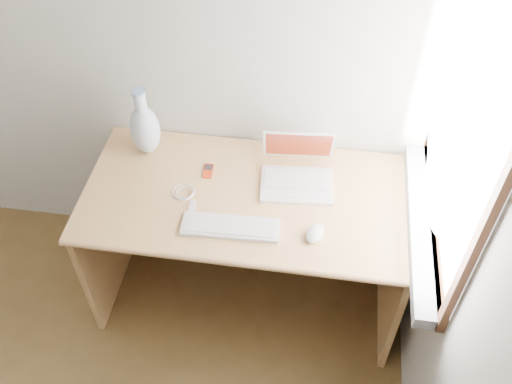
# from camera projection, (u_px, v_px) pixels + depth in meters

# --- Properties ---
(back_wall) EXTENTS (3.50, 0.04, 2.60)m
(back_wall) POSITION_uv_depth(u_px,v_px,m) (42.00, 24.00, 2.46)
(back_wall) COLOR silver
(back_wall) RESTS_ON floor
(window) EXTENTS (0.11, 0.99, 1.10)m
(window) POSITION_uv_depth(u_px,v_px,m) (457.00, 135.00, 2.00)
(window) COLOR silver
(window) RESTS_ON right_wall
(desk) EXTENTS (1.44, 0.72, 0.76)m
(desk) POSITION_uv_depth(u_px,v_px,m) (250.00, 213.00, 2.73)
(desk) COLOR tan
(desk) RESTS_ON floor
(laptop) EXTENTS (0.34, 0.29, 0.22)m
(laptop) POSITION_uv_depth(u_px,v_px,m) (298.00, 172.00, 2.53)
(laptop) COLOR white
(laptop) RESTS_ON desk
(external_keyboard) EXTENTS (0.41, 0.14, 0.02)m
(external_keyboard) POSITION_uv_depth(u_px,v_px,m) (230.00, 227.00, 2.37)
(external_keyboard) COLOR white
(external_keyboard) RESTS_ON desk
(mouse) EXTENTS (0.10, 0.13, 0.04)m
(mouse) POSITION_uv_depth(u_px,v_px,m) (315.00, 233.00, 2.33)
(mouse) COLOR white
(mouse) RESTS_ON desk
(ipod) EXTENTS (0.04, 0.09, 0.01)m
(ipod) POSITION_uv_depth(u_px,v_px,m) (208.00, 171.00, 2.60)
(ipod) COLOR #A3230B
(ipod) RESTS_ON desk
(cable_coil) EXTENTS (0.11, 0.11, 0.01)m
(cable_coil) POSITION_uv_depth(u_px,v_px,m) (183.00, 192.00, 2.51)
(cable_coil) COLOR white
(cable_coil) RESTS_ON desk
(remote) EXTENTS (0.03, 0.08, 0.01)m
(remote) POSITION_uv_depth(u_px,v_px,m) (192.00, 207.00, 2.45)
(remote) COLOR white
(remote) RESTS_ON desk
(vase) EXTENTS (0.14, 0.14, 0.35)m
(vase) POSITION_uv_depth(u_px,v_px,m) (145.00, 128.00, 2.60)
(vase) COLOR silver
(vase) RESTS_ON desk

